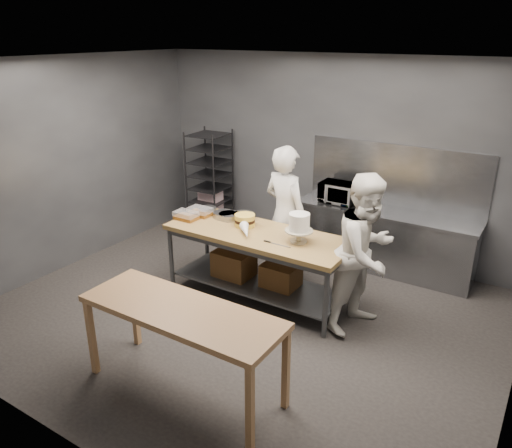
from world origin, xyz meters
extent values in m
plane|color=black|center=(0.00, 0.00, 0.00)|extent=(6.00, 6.00, 0.00)
cube|color=#4C4F54|center=(0.00, 2.50, 1.50)|extent=(6.00, 0.04, 3.00)
cube|color=olive|center=(-0.08, 0.49, 0.89)|extent=(2.40, 0.90, 0.06)
cube|color=#47494C|center=(-0.08, 0.49, 0.20)|extent=(2.25, 0.75, 0.03)
cylinder|color=#47494C|center=(-1.22, 0.10, 0.43)|extent=(0.06, 0.06, 0.86)
cylinder|color=#47494C|center=(-1.22, 0.88, 0.43)|extent=(0.06, 0.06, 0.86)
cylinder|color=#47494C|center=(1.06, 0.10, 0.43)|extent=(0.06, 0.06, 0.86)
cylinder|color=#47494C|center=(1.06, 0.88, 0.43)|extent=(0.06, 0.06, 0.86)
cube|color=brown|center=(-0.46, 0.49, 0.39)|extent=(0.50, 0.40, 0.35)
cube|color=brown|center=(0.22, 0.57, 0.36)|extent=(0.45, 0.38, 0.30)
cube|color=brown|center=(0.29, -1.43, 0.87)|extent=(2.00, 0.70, 0.06)
cube|color=brown|center=(-0.66, -1.73, 0.42)|extent=(0.06, 0.06, 0.84)
cube|color=brown|center=(-0.66, -1.13, 0.42)|extent=(0.06, 0.06, 0.84)
cube|color=brown|center=(1.24, -1.73, 0.42)|extent=(0.06, 0.06, 0.84)
cube|color=brown|center=(1.24, -1.13, 0.42)|extent=(0.06, 0.06, 0.84)
cube|color=slate|center=(1.00, 2.18, 0.88)|extent=(2.60, 0.60, 0.04)
cube|color=slate|center=(1.00, 2.18, 0.43)|extent=(2.56, 0.56, 0.86)
cube|color=slate|center=(1.00, 2.48, 1.35)|extent=(2.60, 0.02, 0.90)
cube|color=black|center=(-2.07, 2.10, 0.88)|extent=(0.64, 0.69, 1.75)
cube|color=silver|center=(-2.07, 2.10, 0.54)|extent=(0.40, 0.27, 0.45)
imported|color=silver|center=(-0.05, 1.14, 0.96)|extent=(0.79, 0.61, 1.91)
imported|color=silver|center=(1.31, 0.57, 0.94)|extent=(0.93, 1.07, 1.87)
imported|color=black|center=(0.27, 2.18, 1.05)|extent=(0.54, 0.37, 0.30)
cylinder|color=#AEA68B|center=(0.50, 0.48, 0.93)|extent=(0.20, 0.20, 0.02)
cylinder|color=#AEA68B|center=(0.50, 0.48, 1.00)|extent=(0.06, 0.06, 0.12)
cylinder|color=#AEA68B|center=(0.50, 0.48, 1.07)|extent=(0.34, 0.34, 0.02)
cylinder|color=white|center=(0.50, 0.48, 1.18)|extent=(0.25, 0.25, 0.21)
cylinder|color=#F2D24D|center=(-0.34, 0.58, 0.95)|extent=(0.26, 0.26, 0.06)
cylinder|color=black|center=(-0.34, 0.58, 1.00)|extent=(0.26, 0.26, 0.04)
cylinder|color=#F2D24D|center=(-0.34, 0.58, 1.05)|extent=(0.26, 0.26, 0.06)
cylinder|color=gray|center=(-0.76, 0.70, 0.96)|extent=(0.29, 0.29, 0.07)
cylinder|color=gray|center=(-0.66, 0.69, 0.96)|extent=(0.29, 0.29, 0.07)
cylinder|color=gray|center=(-1.07, 0.72, 0.96)|extent=(0.25, 0.25, 0.07)
cylinder|color=gray|center=(-0.51, 0.79, 0.96)|extent=(0.30, 0.30, 0.07)
cone|color=white|center=(-0.15, 0.31, 0.98)|extent=(0.33, 0.37, 0.12)
cube|color=slate|center=(0.36, 0.28, 0.92)|extent=(0.28, 0.02, 0.00)
cube|color=black|center=(0.18, 0.28, 0.93)|extent=(0.09, 0.02, 0.02)
cube|color=#97571E|center=(-1.15, 0.36, 0.95)|extent=(0.30, 0.20, 0.05)
cube|color=silver|center=(-1.15, 0.36, 1.00)|extent=(0.31, 0.21, 0.06)
cube|color=#97571E|center=(-1.08, 0.58, 0.95)|extent=(0.30, 0.20, 0.05)
cube|color=silver|center=(-1.08, 0.58, 1.00)|extent=(0.31, 0.21, 0.06)
camera|label=1|loc=(3.02, -4.44, 3.30)|focal=35.00mm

